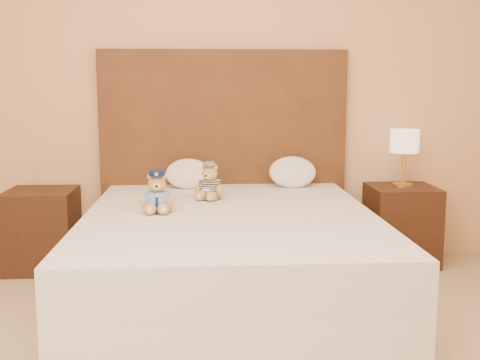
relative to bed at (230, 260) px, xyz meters
name	(u,v)px	position (x,y,z in m)	size (l,w,h in m)	color
bed	(230,260)	(0.00, 0.00, 0.00)	(1.60, 2.00, 0.55)	white
headboard	(224,156)	(0.00, 1.01, 0.47)	(1.75, 0.08, 1.50)	#523518
nightstand_left	(42,230)	(-1.25, 0.80, 0.00)	(0.45, 0.45, 0.55)	#351D10
nightstand_right	(401,225)	(1.25, 0.80, 0.00)	(0.45, 0.45, 0.55)	#351D10
lamp	(405,144)	(1.25, 0.80, 0.57)	(0.20, 0.20, 0.40)	gold
teddy_police	(157,192)	(-0.40, 0.03, 0.39)	(0.20, 0.19, 0.23)	#A77941
teddy_prisoner	(210,182)	(-0.11, 0.41, 0.39)	(0.20, 0.19, 0.22)	#A77941
pillow_left	(188,172)	(-0.25, 0.83, 0.38)	(0.31, 0.20, 0.22)	white
pillow_right	(293,170)	(0.47, 0.83, 0.39)	(0.33, 0.21, 0.23)	white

